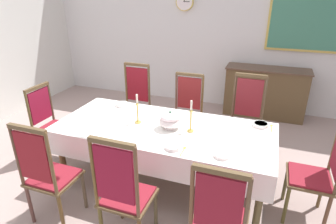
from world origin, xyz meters
name	(u,v)px	position (x,y,z in m)	size (l,w,h in m)	color
ground	(164,184)	(0.00, 0.00, -0.02)	(6.85, 5.62, 0.04)	#A68E87
back_wall	(218,19)	(0.00, 2.85, 1.68)	(6.85, 0.08, 3.35)	silver
dining_table	(163,133)	(0.00, -0.01, 0.69)	(2.42, 1.06, 0.76)	brown
tablecloth	(163,132)	(0.00, -0.01, 0.70)	(2.44, 1.08, 0.29)	white
chair_south_a	(48,173)	(-0.83, -0.94, 0.57)	(0.44, 0.42, 1.12)	brown
chair_north_a	(135,103)	(-0.83, 0.93, 0.59)	(0.44, 0.42, 1.18)	#4F3F21
chair_south_b	(124,192)	(-0.01, -0.95, 0.58)	(0.44, 0.42, 1.15)	#503C26
chair_north_b	(186,112)	(-0.01, 0.93, 0.56)	(0.44, 0.42, 1.11)	brown
chair_south_c	(219,218)	(0.82, -0.94, 0.56)	(0.44, 0.42, 1.09)	brown
chair_north_c	(246,119)	(0.82, 0.93, 0.59)	(0.44, 0.42, 1.18)	#4E4732
chair_head_west	(51,123)	(-1.61, -0.01, 0.55)	(0.42, 0.44, 1.05)	brown
chair_head_east	(319,171)	(1.61, -0.01, 0.56)	(0.42, 0.44, 1.11)	brown
soup_tureen	(170,120)	(0.08, -0.01, 0.87)	(0.25, 0.25, 0.21)	white
candlestick_west	(138,112)	(-0.31, -0.01, 0.91)	(0.07, 0.07, 0.35)	gold
candlestick_east	(191,119)	(0.31, -0.01, 0.91)	(0.07, 0.07, 0.36)	gold
bowl_near_left	(261,124)	(1.02, 0.39, 0.79)	(0.17, 0.17, 0.04)	white
bowl_near_right	(173,147)	(0.26, -0.42, 0.79)	(0.15, 0.15, 0.03)	white
bowl_far_left	(122,104)	(-0.74, 0.39, 0.79)	(0.17, 0.17, 0.04)	white
bowl_far_right	(222,155)	(0.73, -0.40, 0.78)	(0.15, 0.15, 0.03)	white
spoon_primary	(272,126)	(1.14, 0.41, 0.77)	(0.03, 0.18, 0.01)	gold
spoon_secondary	(184,149)	(0.36, -0.39, 0.77)	(0.03, 0.18, 0.01)	gold
sideboard	(265,92)	(1.01, 2.53, 0.45)	(1.44, 0.48, 0.90)	brown
mounted_clock	(185,2)	(-0.64, 2.78, 1.97)	(0.34, 0.06, 0.34)	#D1B251
framed_painting	(311,21)	(1.56, 2.79, 1.69)	(1.35, 0.05, 1.02)	#D1B251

